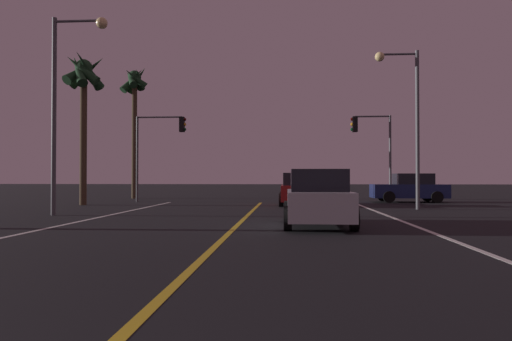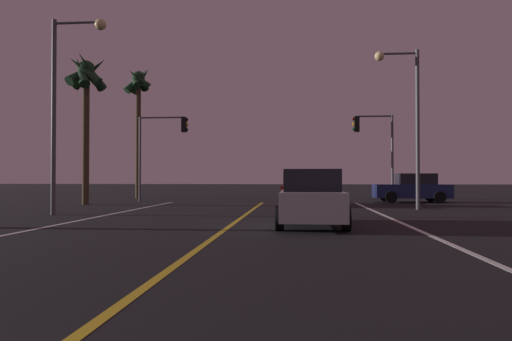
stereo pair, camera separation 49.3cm
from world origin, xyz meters
The scene contains 11 objects.
lane_edge_right centered at (5.35, 10.06, 0.00)m, with size 0.16×32.11×0.01m, color silver.
lane_center_divider centered at (0.00, 10.06, 0.00)m, with size 0.16×32.11×0.01m, color gold.
car_ahead_far centered at (2.12, 23.83, 0.82)m, with size 2.02×4.30×1.70m.
car_lead_same_lane centered at (2.44, 13.60, 0.82)m, with size 2.02×4.30×1.70m.
car_crossing_side centered at (8.79, 27.30, 0.82)m, with size 4.30×2.02×1.70m.
traffic_light_near_right centered at (6.41, 26.61, 3.75)m, with size 2.35×0.36×5.08m.
traffic_light_near_left centered at (-6.05, 26.61, 3.84)m, with size 3.06×0.36×5.15m.
street_lamp_left_mid centered at (-6.99, 16.78, 4.90)m, with size 2.20×0.44×7.68m.
street_lamp_right_far centered at (7.03, 21.05, 4.68)m, with size 2.00×0.44×7.31m.
palm_tree_left_mid centered at (-9.32, 23.22, 6.55)m, with size 2.28×2.39×8.19m.
palm_tree_left_far centered at (-9.15, 30.90, 7.45)m, with size 2.09×2.12×9.41m.
Camera 2 is at (2.01, -0.18, 1.46)m, focal length 31.85 mm.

